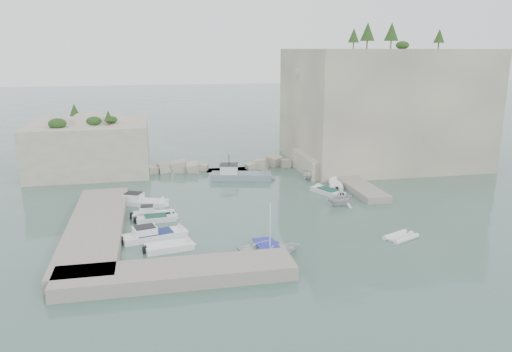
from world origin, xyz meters
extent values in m
plane|color=#46695E|center=(0.00, 0.00, 0.00)|extent=(400.00, 400.00, 0.00)
cube|color=beige|center=(23.00, 23.00, 8.50)|extent=(26.00, 22.00, 17.00)
cube|color=beige|center=(13.00, 18.00, 1.25)|extent=(8.00, 10.00, 2.50)
cube|color=beige|center=(-20.00, 25.00, 3.50)|extent=(16.00, 14.00, 7.00)
cube|color=#9E9689|center=(-17.00, -1.00, 0.55)|extent=(5.00, 24.00, 1.10)
cube|color=#9E9689|center=(-10.00, -12.50, 0.55)|extent=(18.00, 4.00, 1.10)
cube|color=#9E9689|center=(13.50, 10.00, 0.40)|extent=(3.00, 16.00, 0.80)
cube|color=beige|center=(-1.00, 22.00, 0.70)|extent=(28.00, 3.00, 1.40)
imported|color=white|center=(-1.92, -9.00, 0.00)|extent=(5.75, 4.32, 1.13)
imported|color=silver|center=(9.05, 2.71, 0.00)|extent=(4.39, 4.08, 1.89)
imported|color=silver|center=(10.00, 14.13, 0.00)|extent=(4.51, 2.32, 1.66)
cylinder|color=white|center=(-1.92, -9.00, 2.66)|extent=(0.10, 0.10, 4.20)
cone|color=#1E4219|center=(18.00, 18.00, 19.27)|extent=(1.96, 1.96, 2.45)
cone|color=#1E4219|center=(26.00, 27.00, 19.60)|extent=(2.24, 2.24, 2.80)
cone|color=#1E4219|center=(30.00, 20.00, 18.82)|extent=(1.57, 1.57, 1.96)
cone|color=#1E4219|center=(21.00, 30.00, 19.08)|extent=(1.79, 1.79, 2.24)
cone|color=#1E4219|center=(-22.00, 27.00, 8.62)|extent=(1.40, 1.40, 1.75)
cone|color=#1E4219|center=(-17.00, 22.00, 8.30)|extent=(1.12, 1.12, 1.40)
camera|label=1|loc=(-11.25, -47.70, 17.09)|focal=35.00mm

